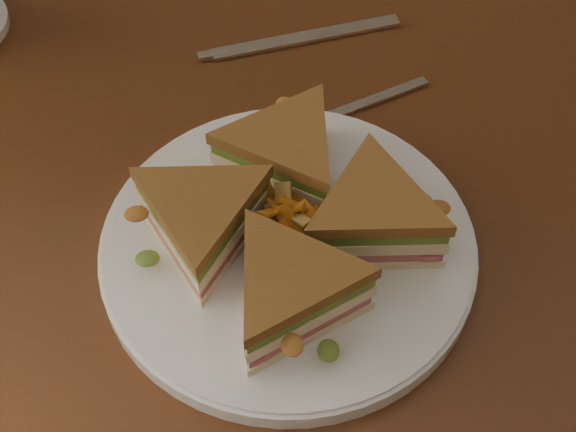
{
  "coord_description": "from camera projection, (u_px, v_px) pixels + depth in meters",
  "views": [
    {
      "loc": [
        0.04,
        -0.46,
        1.29
      ],
      "look_at": [
        0.03,
        -0.07,
        0.8
      ],
      "focal_mm": 50.0,
      "sensor_mm": 36.0,
      "label": 1
    }
  ],
  "objects": [
    {
      "name": "plate",
      "position": [
        288.0,
        248.0,
        0.65
      ],
      "size": [
        0.31,
        0.31,
        0.02
      ],
      "primitive_type": "cylinder",
      "color": "white",
      "rests_on": "table"
    },
    {
      "name": "crisps_mound",
      "position": [
        288.0,
        223.0,
        0.63
      ],
      "size": [
        0.09,
        0.09,
        0.05
      ],
      "primitive_type": null,
      "color": "orange",
      "rests_on": "plate"
    },
    {
      "name": "table",
      "position": [
        264.0,
        249.0,
        0.79
      ],
      "size": [
        1.2,
        0.8,
        0.75
      ],
      "color": "#361A0C",
      "rests_on": "ground"
    },
    {
      "name": "sandwich_wedges",
      "position": [
        288.0,
        220.0,
        0.63
      ],
      "size": [
        0.27,
        0.27,
        0.06
      ],
      "color": "#FFE9BC",
      "rests_on": "plate"
    },
    {
      "name": "spoon",
      "position": [
        302.0,
        126.0,
        0.75
      ],
      "size": [
        0.17,
        0.1,
        0.01
      ],
      "rotation": [
        0.0,
        0.0,
        0.51
      ],
      "color": "silver",
      "rests_on": "table"
    },
    {
      "name": "knife",
      "position": [
        293.0,
        40.0,
        0.82
      ],
      "size": [
        0.21,
        0.08,
        0.0
      ],
      "rotation": [
        0.0,
        0.0,
        0.32
      ],
      "color": "silver",
      "rests_on": "table"
    }
  ]
}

